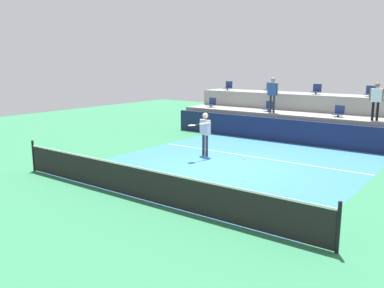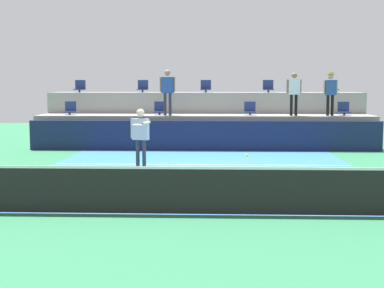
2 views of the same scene
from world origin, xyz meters
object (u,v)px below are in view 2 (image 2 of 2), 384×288
Objects in this scene: spectator_in_white at (294,90)px; stadium_chair_lower_far_right at (344,110)px; stadium_chair_upper_center at (206,87)px; stadium_chair_upper_right at (268,87)px; tennis_ball at (247,155)px; stadium_chair_lower_left at (160,109)px; spectator_with_hat at (330,89)px; tennis_player at (140,132)px; stadium_chair_upper_left at (143,87)px; spectator_in_grey at (167,88)px; stadium_chair_upper_far_right at (332,87)px; stadium_chair_lower_far_left at (70,109)px; stadium_chair_lower_right at (250,109)px; stadium_chair_upper_far_left at (80,87)px.

stadium_chair_lower_far_right is at bearing 10.93° from spectator_in_white.
stadium_chair_upper_right is at bearing 0.00° from stadium_chair_upper_center.
stadium_chair_upper_center is 4.02m from spectator_in_white.
stadium_chair_lower_left is at bearing 110.66° from tennis_ball.
spectator_with_hat reaches higher than stadium_chair_lower_left.
tennis_ball is at bearing -83.10° from stadium_chair_upper_center.
stadium_chair_upper_left is at bearing 96.84° from tennis_player.
spectator_in_grey reaches higher than stadium_chair_upper_center.
stadium_chair_upper_center is 7.65× the size of tennis_ball.
stadium_chair_upper_far_right is 0.30× the size of spectator_in_grey.
stadium_chair_lower_far_left is at bearing 121.48° from tennis_player.
spectator_in_grey reaches higher than stadium_chair_upper_far_right.
spectator_in_white is at bearing -19.88° from stadium_chair_upper_left.
stadium_chair_upper_center is at bearing 96.90° from tennis_ball.
stadium_chair_upper_right reaches higher than stadium_chair_lower_far_right.
stadium_chair_upper_right is at bearing 12.78° from stadium_chair_lower_far_left.
stadium_chair_upper_right is 4.60m from spectator_in_grey.
stadium_chair_lower_left is 7.33m from stadium_chair_upper_far_right.
tennis_ball is at bearing -68.23° from stadium_chair_upper_left.
stadium_chair_upper_center reaches higher than tennis_ball.
spectator_in_white is (4.80, -0.00, -0.08)m from spectator_in_grey.
stadium_chair_upper_center is at bearing 161.43° from stadium_chair_lower_far_right.
stadium_chair_upper_center is at bearing 155.27° from spectator_with_hat.
stadium_chair_lower_far_left is at bearing 177.81° from spectator_with_hat.
stadium_chair_lower_right is at bearing -115.86° from stadium_chair_upper_right.
stadium_chair_upper_far_left is 1.00× the size of stadium_chair_upper_right.
spectator_in_white is at bearing -70.97° from stadium_chair_upper_right.
stadium_chair_upper_left is 0.31× the size of spectator_with_hat.
stadium_chair_lower_far_left is at bearing -88.91° from stadium_chair_upper_far_left.
stadium_chair_lower_far_right is at bearing 31.95° from spectator_with_hat.
stadium_chair_lower_right and stadium_chair_lower_far_right have the same top height.
stadium_chair_upper_far_right is 2.25m from spectator_with_hat.
stadium_chair_upper_far_left is 1.00× the size of stadium_chair_upper_center.
stadium_chair_lower_far_left is 1.00× the size of stadium_chair_upper_center.
spectator_in_grey is 25.65× the size of tennis_ball.
tennis_player is (-7.11, -5.82, -0.39)m from stadium_chair_lower_far_right.
stadium_chair_upper_right is 7.65× the size of tennis_ball.
stadium_chair_lower_far_right is (3.61, 0.00, 0.00)m from stadium_chair_lower_right.
stadium_chair_lower_far_left is 1.00× the size of stadium_chair_lower_right.
stadium_chair_upper_center is 2.62m from stadium_chair_upper_right.
stadium_chair_upper_right and stadium_chair_upper_far_right have the same top height.
stadium_chair_upper_far_right is 2.90m from spectator_in_white.
stadium_chair_lower_far_left is 1.00× the size of stadium_chair_lower_left.
stadium_chair_lower_right is (3.52, 0.00, 0.00)m from stadium_chair_lower_left.
spectator_with_hat is at bearing -3.37° from stadium_chair_lower_left.
stadium_chair_lower_far_right is 1.00× the size of stadium_chair_upper_right.
spectator_with_hat is (7.41, -2.18, -0.06)m from stadium_chair_upper_left.
spectator_in_white reaches higher than stadium_chair_upper_far_left.
tennis_ball is (6.48, -7.78, -0.78)m from stadium_chair_lower_far_left.
stadium_chair_lower_left is 1.00× the size of stadium_chair_upper_left.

